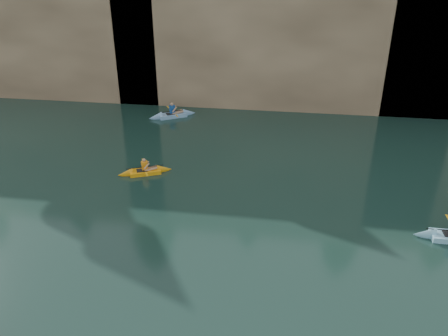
# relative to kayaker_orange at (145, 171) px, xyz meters

# --- Properties ---
(ground) EXTENTS (160.00, 160.00, 0.00)m
(ground) POSITION_rel_kayaker_orange_xyz_m (4.37, -10.17, -0.13)
(ground) COLOR black
(ground) RESTS_ON ground
(cliff) EXTENTS (70.00, 16.00, 12.00)m
(cliff) POSITION_rel_kayaker_orange_xyz_m (4.37, 19.83, 5.87)
(cliff) COLOR tan
(cliff) RESTS_ON ground
(cliff_slab_center) EXTENTS (24.00, 2.40, 11.40)m
(cliff_slab_center) POSITION_rel_kayaker_orange_xyz_m (6.37, 12.43, 5.57)
(cliff_slab_center) COLOR tan
(cliff_slab_center) RESTS_ON ground
(sea_cave_west) EXTENTS (4.50, 1.00, 4.00)m
(sea_cave_west) POSITION_rel_kayaker_orange_xyz_m (-13.63, 11.78, 1.87)
(sea_cave_west) COLOR black
(sea_cave_west) RESTS_ON ground
(sea_cave_center) EXTENTS (3.50, 1.00, 3.20)m
(sea_cave_center) POSITION_rel_kayaker_orange_xyz_m (0.37, 11.78, 1.47)
(sea_cave_center) COLOR black
(sea_cave_center) RESTS_ON ground
(sea_cave_east) EXTENTS (5.00, 1.00, 4.50)m
(sea_cave_east) POSITION_rel_kayaker_orange_xyz_m (14.37, 11.78, 2.12)
(sea_cave_east) COLOR black
(sea_cave_east) RESTS_ON ground
(kayaker_orange) EXTENTS (2.80, 1.96, 1.06)m
(kayaker_orange) POSITION_rel_kayaker_orange_xyz_m (0.00, 0.00, 0.00)
(kayaker_orange) COLOR #FA9D0F
(kayaker_orange) RESTS_ON ground
(kayaker_ltblue_mid) EXTENTS (3.28, 2.45, 1.29)m
(kayaker_ltblue_mid) POSITION_rel_kayaker_orange_xyz_m (-0.90, 8.83, 0.03)
(kayaker_ltblue_mid) COLOR #81ACD9
(kayaker_ltblue_mid) RESTS_ON ground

